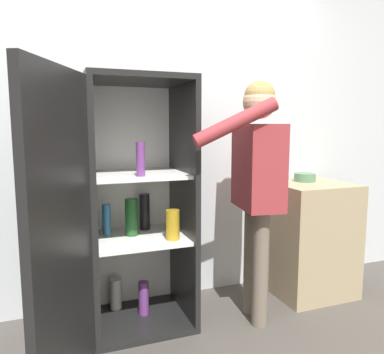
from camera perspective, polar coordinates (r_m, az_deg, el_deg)
The scene contains 5 objects.
wall_back at distance 2.81m, azimuth -6.06°, elevation 6.76°, with size 7.00×0.06×2.55m.
refrigerator at distance 2.38m, azimuth -10.44°, elevation -4.97°, with size 0.97×1.18×1.63m.
person at distance 2.50m, azimuth 9.82°, elevation 0.78°, with size 0.67×0.55×1.61m.
counter at distance 3.15m, azimuth 17.31°, elevation -8.82°, with size 0.59×0.57×0.88m.
bowl at distance 3.13m, azimuth 16.82°, elevation -0.04°, with size 0.17×0.17×0.07m.
Camera 1 is at (-0.69, -1.74, 1.32)m, focal length 35.00 mm.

